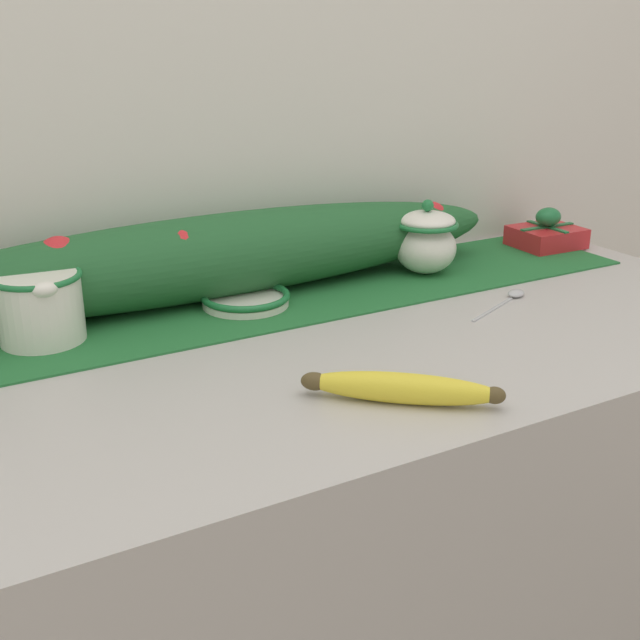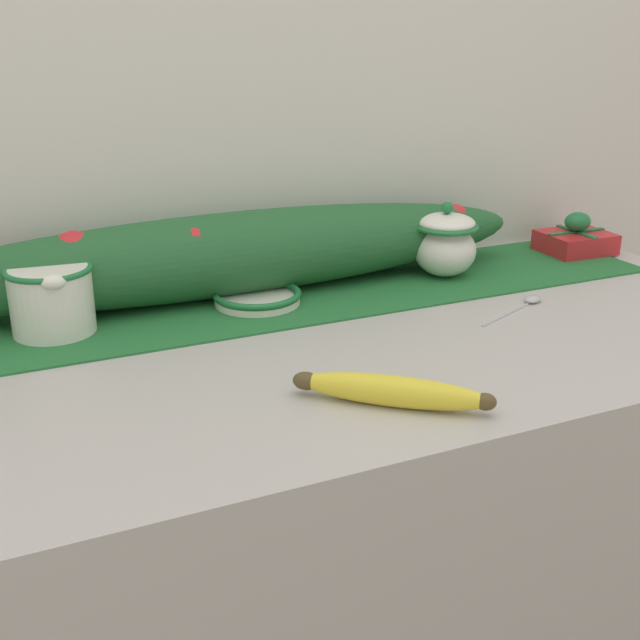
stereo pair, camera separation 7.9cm
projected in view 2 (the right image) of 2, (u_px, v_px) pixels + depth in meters
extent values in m
cube|color=#B7B2AD|center=(297.00, 629.00, 1.20)|extent=(1.48, 0.62, 0.92)
cube|color=silver|center=(208.00, 101.00, 1.22)|extent=(2.28, 0.04, 2.40)
cube|color=#236B33|center=(247.00, 305.00, 1.20)|extent=(1.36, 0.24, 0.00)
cylinder|color=white|center=(52.00, 300.00, 1.07)|extent=(0.11, 0.11, 0.09)
torus|color=#1E7038|center=(48.00, 269.00, 1.06)|extent=(0.12, 0.12, 0.01)
torus|color=white|center=(45.00, 281.00, 1.12)|extent=(0.05, 0.01, 0.05)
ellipsoid|color=white|center=(53.00, 282.00, 1.01)|extent=(0.03, 0.02, 0.02)
ellipsoid|color=white|center=(445.00, 251.00, 1.32)|extent=(0.10, 0.10, 0.08)
torus|color=#1E7038|center=(446.00, 227.00, 1.30)|extent=(0.10, 0.10, 0.01)
ellipsoid|color=white|center=(446.00, 223.00, 1.30)|extent=(0.09, 0.09, 0.03)
sphere|color=#1E7038|center=(447.00, 208.00, 1.29)|extent=(0.02, 0.02, 0.02)
cylinder|color=white|center=(257.00, 300.00, 1.19)|extent=(0.13, 0.13, 0.01)
torus|color=#1E7038|center=(257.00, 294.00, 1.19)|extent=(0.13, 0.13, 0.01)
ellipsoid|color=yellow|center=(393.00, 391.00, 0.88)|extent=(0.19, 0.17, 0.03)
ellipsoid|color=brown|center=(306.00, 381.00, 0.90)|extent=(0.04, 0.04, 0.02)
ellipsoid|color=brown|center=(485.00, 402.00, 0.85)|extent=(0.03, 0.03, 0.02)
cube|color=#B7B7BC|center=(506.00, 315.00, 1.16)|extent=(0.12, 0.05, 0.00)
ellipsoid|color=#B7B7BC|center=(533.00, 299.00, 1.21)|extent=(0.04, 0.03, 0.01)
cube|color=red|center=(575.00, 242.00, 1.46)|extent=(0.12, 0.11, 0.04)
cube|color=#1E6B38|center=(577.00, 232.00, 1.45)|extent=(0.12, 0.01, 0.00)
cube|color=#1E6B38|center=(577.00, 232.00, 1.45)|extent=(0.01, 0.10, 0.00)
ellipsoid|color=#1E6B38|center=(578.00, 222.00, 1.45)|extent=(0.05, 0.04, 0.03)
ellipsoid|color=#235B2D|center=(233.00, 254.00, 1.22)|extent=(1.00, 0.14, 0.13)
sphere|color=red|center=(3.00, 267.00, 1.11)|extent=(0.05, 0.05, 0.05)
sphere|color=red|center=(74.00, 254.00, 1.12)|extent=(0.07, 0.07, 0.07)
sphere|color=red|center=(193.00, 249.00, 1.17)|extent=(0.07, 0.07, 0.07)
sphere|color=red|center=(276.00, 237.00, 1.23)|extent=(0.06, 0.06, 0.06)
sphere|color=red|center=(372.00, 233.00, 1.29)|extent=(0.05, 0.05, 0.05)
sphere|color=red|center=(454.00, 219.00, 1.36)|extent=(0.05, 0.05, 0.05)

